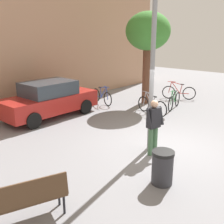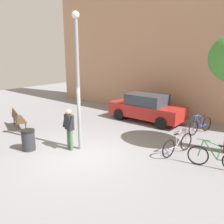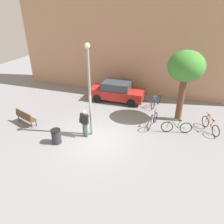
{
  "view_description": "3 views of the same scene",
  "coord_description": "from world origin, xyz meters",
  "views": [
    {
      "loc": [
        -7.03,
        -4.04,
        3.51
      ],
      "look_at": [
        -0.69,
        1.62,
        1.01
      ],
      "focal_mm": 43.13,
      "sensor_mm": 36.0,
      "label": 1
    },
    {
      "loc": [
        6.16,
        -5.62,
        3.78
      ],
      "look_at": [
        -0.29,
        2.18,
        1.19
      ],
      "focal_mm": 37.23,
      "sensor_mm": 36.0,
      "label": 2
    },
    {
      "loc": [
        3.98,
        -9.19,
        6.84
      ],
      "look_at": [
        0.5,
        1.34,
        1.12
      ],
      "focal_mm": 33.53,
      "sensor_mm": 36.0,
      "label": 3
    }
  ],
  "objects": [
    {
      "name": "ground_plane",
      "position": [
        0.0,
        0.0,
        0.0
      ],
      "size": [
        36.0,
        36.0,
        0.0
      ],
      "primitive_type": "plane",
      "color": "gray"
    },
    {
      "name": "building_facade",
      "position": [
        0.0,
        8.37,
        4.7
      ],
      "size": [
        19.5,
        2.0,
        9.4
      ],
      "primitive_type": "cube",
      "color": "tan",
      "rests_on": "ground_plane"
    },
    {
      "name": "lamppost",
      "position": [
        -0.41,
        0.3,
        2.96
      ],
      "size": [
        0.28,
        0.28,
        5.21
      ],
      "color": "gray",
      "rests_on": "ground_plane"
    },
    {
      "name": "person_by_lamppost",
      "position": [
        -0.68,
        0.0,
        0.97
      ],
      "size": [
        0.62,
        0.36,
        1.67
      ],
      "color": "#47704C",
      "rests_on": "ground_plane"
    },
    {
      "name": "park_bench",
      "position": [
        -4.86,
        0.09,
        0.55
      ],
      "size": [
        1.67,
        0.98,
        0.92
      ],
      "color": "#513823",
      "rests_on": "ground_plane"
    },
    {
      "name": "plaza_tree",
      "position": [
        4.31,
        3.74,
        3.5
      ],
      "size": [
        2.19,
        2.19,
        4.53
      ],
      "color": "brown",
      "rests_on": "ground_plane"
    },
    {
      "name": "bicycle_silver",
      "position": [
        2.82,
        2.37,
        0.38
      ],
      "size": [
        0.42,
        1.78,
        0.97
      ],
      "color": "black",
      "rests_on": "ground_plane"
    },
    {
      "name": "bicycle_blue",
      "position": [
        2.64,
        5.3,
        0.38
      ],
      "size": [
        0.49,
        1.77,
        0.97
      ],
      "color": "black",
      "rests_on": "ground_plane"
    },
    {
      "name": "bicycle_red",
      "position": [
        6.21,
        2.86,
        0.38
      ],
      "size": [
        0.87,
        1.63,
        0.97
      ],
      "color": "black",
      "rests_on": "ground_plane"
    },
    {
      "name": "bicycle_green",
      "position": [
        4.27,
        2.06,
        0.38
      ],
      "size": [
        1.78,
        0.45,
        0.97
      ],
      "color": "black",
      "rests_on": "ground_plane"
    },
    {
      "name": "parked_car_red",
      "position": [
        -0.45,
        5.46,
        0.77
      ],
      "size": [
        4.21,
        1.84,
        1.55
      ],
      "color": "#AD231E",
      "rests_on": "ground_plane"
    },
    {
      "name": "trash_bin",
      "position": [
        -1.91,
        -1.08,
        0.42
      ],
      "size": [
        0.54,
        0.54,
        0.84
      ],
      "color": "#2D2D33",
      "rests_on": "ground_plane"
    }
  ]
}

